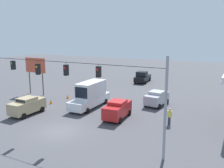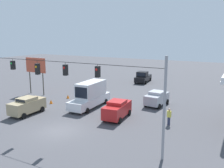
% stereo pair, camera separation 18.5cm
% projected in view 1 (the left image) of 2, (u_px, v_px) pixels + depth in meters
% --- Properties ---
extents(ground_plane, '(140.00, 140.00, 0.00)m').
position_uv_depth(ground_plane, '(59.00, 131.00, 23.59)').
color(ground_plane, '#47474C').
extents(overhead_signal_span, '(20.72, 0.38, 7.58)m').
position_uv_depth(overhead_signal_span, '(52.00, 83.00, 22.07)').
color(overhead_signal_span, '#939399').
rests_on(overhead_signal_span, ground_plane).
extents(box_truck_white_withflow_mid, '(2.49, 7.15, 3.19)m').
position_uv_depth(box_truck_white_withflow_mid, '(90.00, 95.00, 31.22)').
color(box_truck_white_withflow_mid, silver).
rests_on(box_truck_white_withflow_mid, ground_plane).
extents(sedan_silver_oncoming_far, '(2.38, 4.21, 1.86)m').
position_uv_depth(sedan_silver_oncoming_far, '(157.00, 98.00, 32.02)').
color(sedan_silver_oncoming_far, '#A8AAB2').
rests_on(sedan_silver_oncoming_far, ground_plane).
extents(sedan_red_crossing_near, '(2.29, 4.55, 1.98)m').
position_uv_depth(sedan_red_crossing_near, '(117.00, 109.00, 27.04)').
color(sedan_red_crossing_near, red).
rests_on(sedan_red_crossing_near, ground_plane).
extents(pickup_truck_black_withflow_deep, '(2.61, 5.45, 2.12)m').
position_uv_depth(pickup_truck_black_withflow_deep, '(142.00, 77.00, 47.51)').
color(pickup_truck_black_withflow_deep, black).
rests_on(pickup_truck_black_withflow_deep, ground_plane).
extents(sedan_tan_parked_shoulder, '(2.02, 4.34, 1.97)m').
position_uv_depth(sedan_tan_parked_shoulder, '(27.00, 106.00, 28.38)').
color(sedan_tan_parked_shoulder, tan).
rests_on(sedan_tan_parked_shoulder, ground_plane).
extents(traffic_cone_nearest, '(0.42, 0.42, 0.56)m').
position_uv_depth(traffic_cone_nearest, '(35.00, 107.00, 30.40)').
color(traffic_cone_nearest, orange).
rests_on(traffic_cone_nearest, ground_plane).
extents(traffic_cone_second, '(0.42, 0.42, 0.56)m').
position_uv_depth(traffic_cone_second, '(51.00, 102.00, 32.87)').
color(traffic_cone_second, orange).
rests_on(traffic_cone_second, ground_plane).
extents(traffic_cone_third, '(0.42, 0.42, 0.56)m').
position_uv_depth(traffic_cone_third, '(68.00, 97.00, 35.55)').
color(traffic_cone_third, orange).
rests_on(traffic_cone_third, ground_plane).
extents(traffic_cone_fourth, '(0.42, 0.42, 0.56)m').
position_uv_depth(traffic_cone_fourth, '(78.00, 93.00, 37.85)').
color(traffic_cone_fourth, orange).
rests_on(traffic_cone_fourth, ground_plane).
extents(roadside_billboard, '(3.82, 0.16, 5.56)m').
position_uv_depth(roadside_billboard, '(35.00, 68.00, 37.35)').
color(roadside_billboard, '#4C473D').
rests_on(roadside_billboard, ground_plane).
extents(pedestrian, '(0.40, 0.28, 1.73)m').
position_uv_depth(pedestrian, '(169.00, 117.00, 25.07)').
color(pedestrian, '#2D334C').
rests_on(pedestrian, ground_plane).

